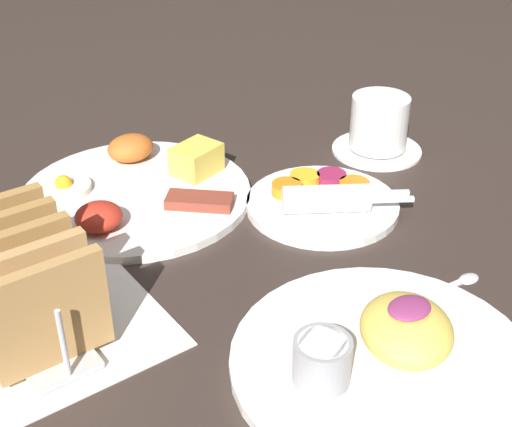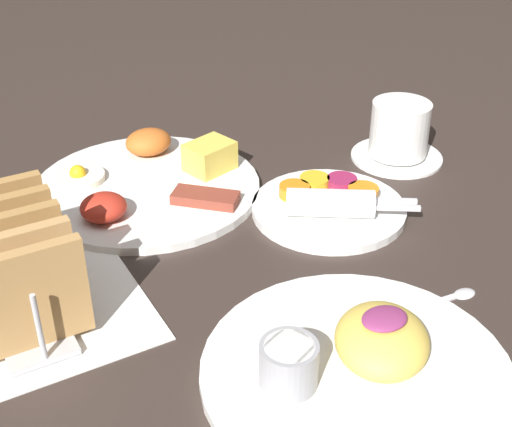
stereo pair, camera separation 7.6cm
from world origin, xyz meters
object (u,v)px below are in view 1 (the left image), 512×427
toast_rack (22,282)px  coffee_cup (379,127)px  plate_condiments (323,200)px  plate_breakfast (137,189)px  plate_foreground (384,353)px

toast_rack → coffee_cup: 0.52m
toast_rack → coffee_cup: toast_rack is taller
plate_condiments → toast_rack: toast_rack is taller
plate_breakfast → coffee_cup: 0.33m
plate_breakfast → plate_foreground: size_ratio=1.04×
plate_breakfast → plate_condiments: bearing=-43.3°
plate_foreground → toast_rack: toast_rack is taller
plate_condiments → toast_rack: (-0.35, -0.00, 0.04)m
plate_breakfast → plate_condiments: (0.16, -0.15, 0.00)m
toast_rack → plate_breakfast: bearing=39.1°
coffee_cup → plate_foreground: bearing=-133.5°
toast_rack → plate_condiments: bearing=0.6°
plate_condiments → plate_foreground: 0.26m
plate_breakfast → plate_foreground: (0.03, -0.38, 0.00)m
toast_rack → coffee_cup: size_ratio=1.50×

